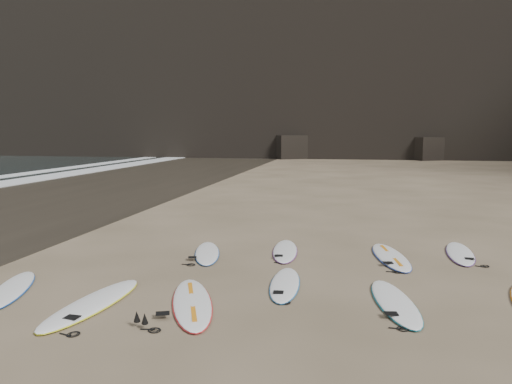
# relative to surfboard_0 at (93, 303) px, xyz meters

# --- Properties ---
(ground) EXTENTS (240.00, 240.00, 0.00)m
(ground) POSITION_rel_surfboard_0_xyz_m (3.78, 1.21, -0.05)
(ground) COLOR #897559
(ground) RESTS_ON ground
(wet_sand) EXTENTS (12.00, 200.00, 0.01)m
(wet_sand) POSITION_rel_surfboard_0_xyz_m (-9.22, 11.21, -0.05)
(wet_sand) COLOR #383026
(wet_sand) RESTS_ON ground
(surfboard_0) EXTENTS (0.92, 2.79, 0.10)m
(surfboard_0) POSITION_rel_surfboard_0_xyz_m (0.00, 0.00, 0.00)
(surfboard_0) COLOR white
(surfboard_0) RESTS_ON ground
(surfboard_1) EXTENTS (1.52, 2.71, 0.10)m
(surfboard_1) POSITION_rel_surfboard_0_xyz_m (1.65, 0.35, -0.00)
(surfboard_1) COLOR white
(surfboard_1) RESTS_ON ground
(surfboard_2) EXTENTS (0.67, 2.27, 0.08)m
(surfboard_2) POSITION_rel_surfboard_0_xyz_m (3.07, 1.69, -0.01)
(surfboard_2) COLOR white
(surfboard_2) RESTS_ON ground
(surfboard_3) EXTENTS (0.99, 2.54, 0.09)m
(surfboard_3) POSITION_rel_surfboard_0_xyz_m (5.05, 1.01, -0.00)
(surfboard_3) COLOR white
(surfboard_3) RESTS_ON ground
(surfboard_5) EXTENTS (1.14, 2.38, 0.08)m
(surfboard_5) POSITION_rel_surfboard_0_xyz_m (0.92, 3.78, -0.01)
(surfboard_5) COLOR white
(surfboard_5) RESTS_ON ground
(surfboard_6) EXTENTS (0.80, 2.42, 0.09)m
(surfboard_6) POSITION_rel_surfboard_0_xyz_m (2.73, 4.33, -0.01)
(surfboard_6) COLOR white
(surfboard_6) RESTS_ON ground
(surfboard_7) EXTENTS (1.04, 2.70, 0.09)m
(surfboard_7) POSITION_rel_surfboard_0_xyz_m (5.22, 4.19, -0.00)
(surfboard_7) COLOR white
(surfboard_7) RESTS_ON ground
(surfboard_8) EXTENTS (0.80, 2.47, 0.09)m
(surfboard_8) POSITION_rel_surfboard_0_xyz_m (6.88, 4.86, -0.01)
(surfboard_8) COLOR white
(surfboard_8) RESTS_ON ground
(surfboard_11) EXTENTS (1.34, 2.36, 0.08)m
(surfboard_11) POSITION_rel_surfboard_0_xyz_m (-1.87, 0.45, -0.01)
(surfboard_11) COLOR white
(surfboard_11) RESTS_ON ground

